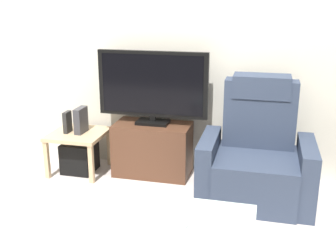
{
  "coord_description": "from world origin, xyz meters",
  "views": [
    {
      "loc": [
        1.11,
        -2.85,
        1.74
      ],
      "look_at": [
        0.29,
        0.5,
        0.7
      ],
      "focal_mm": 43.51,
      "sensor_mm": 36.0,
      "label": 1
    }
  ],
  "objects": [
    {
      "name": "subwoofer_box",
      "position": [
        -0.72,
        0.75,
        0.16
      ],
      "size": [
        0.31,
        0.31,
        0.31
      ],
      "primitive_type": "cube",
      "color": "black",
      "rests_on": "ground"
    },
    {
      "name": "television",
      "position": [
        0.04,
        0.88,
        0.92
      ],
      "size": [
        1.1,
        0.2,
        0.72
      ],
      "color": "black",
      "rests_on": "tv_stand"
    },
    {
      "name": "ground_plane",
      "position": [
        0.0,
        0.0,
        0.0
      ],
      "size": [
        6.4,
        6.4,
        0.0
      ],
      "primitive_type": "plane",
      "color": "#BCB2AD"
    },
    {
      "name": "game_console",
      "position": [
        -0.68,
        0.76,
        0.55
      ],
      "size": [
        0.07,
        0.2,
        0.26
      ],
      "primitive_type": "cube",
      "color": "#333338",
      "rests_on": "side_table"
    },
    {
      "name": "coffee_table",
      "position": [
        0.66,
        -0.69,
        0.41
      ],
      "size": [
        0.9,
        0.6,
        0.43
      ],
      "color": "#B2C6C1",
      "rests_on": "ground"
    },
    {
      "name": "tv_stand",
      "position": [
        0.04,
        0.87,
        0.27
      ],
      "size": [
        0.76,
        0.41,
        0.53
      ],
      "color": "#4C2D1E",
      "rests_on": "ground"
    },
    {
      "name": "side_table",
      "position": [
        -0.72,
        0.75,
        0.36
      ],
      "size": [
        0.54,
        0.54,
        0.42
      ],
      "color": "tan",
      "rests_on": "ground"
    },
    {
      "name": "recliner_armchair",
      "position": [
        1.07,
        0.6,
        0.37
      ],
      "size": [
        0.98,
        0.78,
        1.08
      ],
      "rotation": [
        0.0,
        0.0,
        0.02
      ],
      "color": "#2D384C",
      "rests_on": "ground"
    },
    {
      "name": "book_upright",
      "position": [
        -0.82,
        0.73,
        0.53
      ],
      "size": [
        0.04,
        0.12,
        0.22
      ],
      "primitive_type": "cube",
      "color": "#262626",
      "rests_on": "side_table"
    },
    {
      "name": "wall_back",
      "position": [
        0.0,
        1.13,
        1.3
      ],
      "size": [
        6.4,
        0.06,
        2.6
      ],
      "primitive_type": "cube",
      "color": "beige",
      "rests_on": "ground"
    },
    {
      "name": "cell_phone",
      "position": [
        0.7,
        -0.7,
        0.44
      ],
      "size": [
        0.12,
        0.16,
        0.01
      ],
      "primitive_type": "cube",
      "rotation": [
        0.0,
        0.0,
        -0.34
      ],
      "color": "#B7B7BC",
      "rests_on": "coffee_table"
    }
  ]
}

